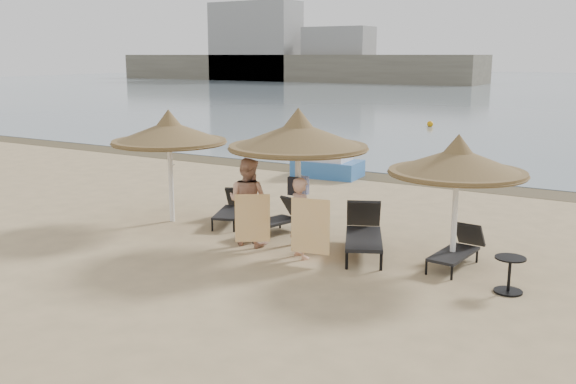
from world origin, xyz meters
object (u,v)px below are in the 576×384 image
object	(u,v)px
pedal_boat	(327,165)
lounger_far_right	(458,248)
palapa_center	(298,136)
side_table	(509,276)
person_left	(248,195)
person_right	(301,212)
palapa_right	(458,162)
lounger_far_left	(232,208)
palapa_left	(169,133)
lounger_near_right	(364,231)
lounger_near_left	(276,218)

from	to	relation	value
pedal_boat	lounger_far_right	bearing A→B (deg)	-51.22
palapa_center	side_table	size ratio (longest dim) A/B	4.69
person_left	person_right	size ratio (longest dim) A/B	1.15
palapa_right	lounger_far_right	size ratio (longest dim) A/B	1.52
lounger_far_left	lounger_far_right	xyz separation A→B (m)	(5.65, -0.46, -0.01)
palapa_center	pedal_boat	xyz separation A→B (m)	(-3.05, 7.27, -1.94)
lounger_far_right	pedal_boat	xyz separation A→B (m)	(-6.40, 6.90, 0.05)
palapa_center	lounger_far_right	size ratio (longest dim) A/B	1.73
palapa_left	side_table	xyz separation A→B (m)	(8.10, -0.77, -1.87)
lounger_near_right	pedal_boat	size ratio (longest dim) A/B	0.99
palapa_left	lounger_far_right	distance (m)	7.18
lounger_near_left	person_right	world-z (taller)	person_right
lounger_far_left	person_right	distance (m)	3.30
lounger_far_left	lounger_near_left	world-z (taller)	lounger_near_left
palapa_right	person_left	distance (m)	4.36
lounger_far_left	person_right	bearing A→B (deg)	-51.51
palapa_center	side_table	xyz separation A→B (m)	(4.51, -0.66, -2.02)
palapa_right	side_table	world-z (taller)	palapa_right
palapa_right	person_left	bearing A→B (deg)	-169.76
lounger_near_left	person_right	bearing A→B (deg)	-28.37
palapa_center	person_left	distance (m)	1.63
lounger_near_left	side_table	xyz separation A→B (m)	(5.36, -1.16, -0.05)
palapa_left	person_left	world-z (taller)	palapa_left
lounger_far_left	side_table	size ratio (longest dim) A/B	2.84
palapa_left	lounger_far_right	size ratio (longest dim) A/B	1.62
palapa_center	lounger_near_left	bearing A→B (deg)	149.68
lounger_near_left	person_right	size ratio (longest dim) A/B	0.95
lounger_near_left	lounger_far_right	bearing A→B (deg)	13.04
palapa_left	person_right	size ratio (longest dim) A/B	1.45
lounger_far_right	pedal_boat	world-z (taller)	pedal_boat
lounger_near_left	person_right	distance (m)	1.96
pedal_boat	side_table	bearing A→B (deg)	-50.40
lounger_near_right	person_left	world-z (taller)	person_left
palapa_center	lounger_near_right	bearing A→B (deg)	8.63
palapa_center	palapa_right	bearing A→B (deg)	3.68
side_table	person_right	world-z (taller)	person_right
person_right	palapa_right	bearing A→B (deg)	-132.85
palapa_right	lounger_far_left	xyz separation A→B (m)	(-5.58, 0.62, -1.69)
lounger_far_right	palapa_center	bearing A→B (deg)	-167.71
palapa_center	lounger_near_right	xyz separation A→B (m)	(1.43, 0.22, -1.89)
lounger_near_right	person_right	world-z (taller)	person_right
person_left	lounger_near_right	bearing A→B (deg)	-164.88
lounger_near_right	lounger_far_right	xyz separation A→B (m)	(1.92, 0.15, -0.10)
palapa_center	lounger_far_right	xyz separation A→B (m)	(3.35, 0.36, -1.99)
palapa_right	person_right	world-z (taller)	palapa_right
person_left	pedal_boat	size ratio (longest dim) A/B	0.96
lounger_far_left	lounger_near_left	size ratio (longest dim) A/B	0.99
palapa_left	pedal_boat	xyz separation A→B (m)	(0.54, 7.16, -1.79)
lounger_near_left	person_right	xyz separation A→B (m)	(1.36, -1.28, 0.60)
palapa_center	lounger_far_left	world-z (taller)	palapa_center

